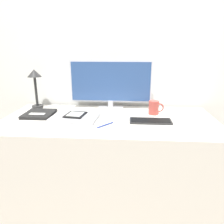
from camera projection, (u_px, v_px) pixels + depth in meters
name	position (u px, v px, depth m)	size (l,w,h in m)	color
ground_plane	(108.00, 222.00, 1.59)	(10.00, 10.00, 0.00)	gray
wall_back	(113.00, 50.00, 1.80)	(3.60, 0.05, 2.40)	silver
desk	(109.00, 165.00, 1.64)	(1.49, 0.70, 0.74)	silver
monitor	(111.00, 83.00, 1.73)	(0.65, 0.11, 0.39)	silver
keyboard	(150.00, 121.00, 1.47)	(0.28, 0.12, 0.01)	#282828
laptop	(75.00, 117.00, 1.53)	(0.34, 0.26, 0.02)	#A3A3A8
ereader	(75.00, 115.00, 1.54)	(0.15, 0.17, 0.01)	black
desk_lamp	(35.00, 81.00, 1.75)	(0.11, 0.11, 0.31)	#282828
notebook	(39.00, 114.00, 1.61)	(0.21, 0.23, 0.02)	black
coffee_mug	(154.00, 108.00, 1.63)	(0.11, 0.08, 0.10)	#B7473D
pen	(105.00, 125.00, 1.40)	(0.10, 0.11, 0.01)	navy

